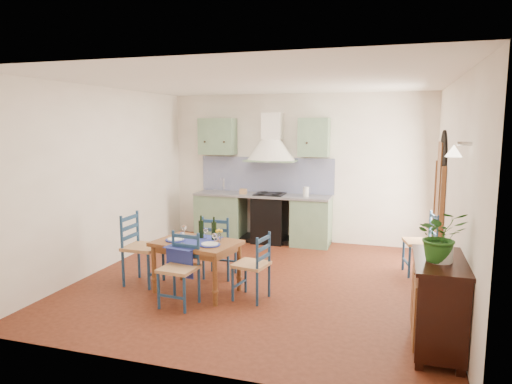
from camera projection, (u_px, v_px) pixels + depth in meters
floor at (259, 281)px, 6.55m from camera, size 5.00×5.00×0.00m
back_wall at (270, 187)px, 8.70m from camera, size 5.00×0.96×2.80m
right_wall at (450, 194)px, 5.89m from camera, size 0.26×5.00×2.80m
left_wall at (105, 179)px, 7.08m from camera, size 0.04×5.00×2.80m
ceiling at (260, 82)px, 6.14m from camera, size 5.00×5.00×0.01m
dining_table at (197, 247)px, 6.06m from camera, size 1.20×0.94×1.01m
chair_near at (180, 269)px, 5.64m from camera, size 0.45×0.45×0.90m
chair_far at (219, 245)px, 6.67m from camera, size 0.46×0.46×0.93m
chair_left at (141, 248)px, 6.40m from camera, size 0.47×0.47×1.00m
chair_right at (253, 266)px, 5.81m from camera, size 0.47×0.47×0.87m
chair_spare at (422, 243)px, 6.79m from camera, size 0.52×0.52×0.94m
sideboard at (438, 301)px, 4.50m from camera, size 0.50×1.05×0.94m
potted_plant at (441, 236)px, 4.33m from camera, size 0.53×0.48×0.50m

